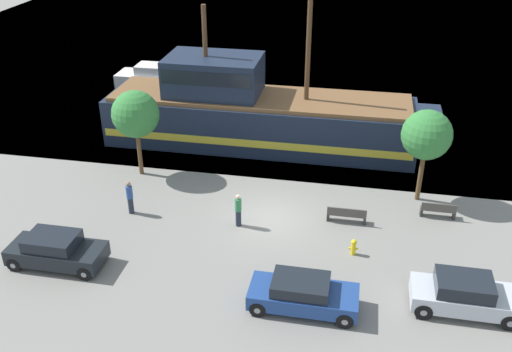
# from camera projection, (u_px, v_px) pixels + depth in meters

# --- Properties ---
(ground_plane) EXTENTS (160.00, 160.00, 0.00)m
(ground_plane) POSITION_uv_depth(u_px,v_px,m) (269.00, 218.00, 28.07)
(ground_plane) COLOR gray
(water_surface) EXTENTS (80.00, 80.00, 0.00)m
(water_surface) POSITION_uv_depth(u_px,v_px,m) (334.00, 18.00, 66.12)
(water_surface) COLOR slate
(water_surface) RESTS_ON ground
(pirate_ship) EXTENTS (20.03, 4.65, 9.34)m
(pirate_ship) POSITION_uv_depth(u_px,v_px,m) (255.00, 113.00, 34.89)
(pirate_ship) COLOR #192338
(pirate_ship) RESTS_ON water_surface
(moored_boat_dockside) EXTENTS (7.13, 2.31, 1.75)m
(moored_boat_dockside) POSITION_uv_depth(u_px,v_px,m) (161.00, 78.00, 44.81)
(moored_boat_dockside) COLOR silver
(moored_boat_dockside) RESTS_ON water_surface
(parked_car_curb_front) EXTENTS (4.11, 1.80, 1.47)m
(parked_car_curb_front) POSITION_uv_depth(u_px,v_px,m) (56.00, 250.00, 24.48)
(parked_car_curb_front) COLOR black
(parked_car_curb_front) RESTS_ON ground_plane
(parked_car_curb_mid) EXTENTS (4.22, 1.79, 1.36)m
(parked_car_curb_mid) POSITION_uv_depth(u_px,v_px,m) (303.00, 294.00, 22.01)
(parked_car_curb_mid) COLOR navy
(parked_car_curb_mid) RESTS_ON ground_plane
(parked_car_curb_rear) EXTENTS (4.08, 1.79, 1.51)m
(parked_car_curb_rear) POSITION_uv_depth(u_px,v_px,m) (465.00, 295.00, 21.87)
(parked_car_curb_rear) COLOR #B7BCC6
(parked_car_curb_rear) RESTS_ON ground_plane
(fire_hydrant) EXTENTS (0.42, 0.25, 0.76)m
(fire_hydrant) POSITION_uv_depth(u_px,v_px,m) (354.00, 246.00, 25.26)
(fire_hydrant) COLOR yellow
(fire_hydrant) RESTS_ON ground_plane
(bench_promenade_east) EXTENTS (1.89, 0.45, 0.85)m
(bench_promenade_east) POSITION_uv_depth(u_px,v_px,m) (347.00, 215.00, 27.53)
(bench_promenade_east) COLOR #4C4742
(bench_promenade_east) RESTS_ON ground_plane
(bench_promenade_west) EXTENTS (1.68, 0.45, 0.85)m
(bench_promenade_west) POSITION_uv_depth(u_px,v_px,m) (438.00, 210.00, 27.93)
(bench_promenade_west) COLOR #4C4742
(bench_promenade_west) RESTS_ON ground_plane
(pedestrian_walking_near) EXTENTS (0.32, 0.32, 1.75)m
(pedestrian_walking_near) POSITION_uv_depth(u_px,v_px,m) (130.00, 197.00, 28.10)
(pedestrian_walking_near) COLOR #232838
(pedestrian_walking_near) RESTS_ON ground_plane
(pedestrian_walking_far) EXTENTS (0.32, 0.32, 1.70)m
(pedestrian_walking_far) POSITION_uv_depth(u_px,v_px,m) (238.00, 210.00, 27.10)
(pedestrian_walking_far) COLOR #232838
(pedestrian_walking_far) RESTS_ON ground_plane
(tree_row_east) EXTENTS (2.57, 2.57, 4.89)m
(tree_row_east) POSITION_uv_depth(u_px,v_px,m) (135.00, 114.00, 30.53)
(tree_row_east) COLOR brown
(tree_row_east) RESTS_ON ground_plane
(tree_row_mideast) EXTENTS (2.50, 2.50, 4.91)m
(tree_row_mideast) POSITION_uv_depth(u_px,v_px,m) (427.00, 135.00, 28.00)
(tree_row_mideast) COLOR brown
(tree_row_mideast) RESTS_ON ground_plane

